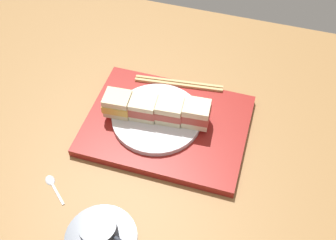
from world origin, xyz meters
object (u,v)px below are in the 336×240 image
(sandwich_farmost, at_px, (118,104))
(chopsticks_pair, at_px, (179,83))
(sandwich_inner_far, at_px, (144,107))
(coffee_cup, at_px, (100,233))
(sandwich_nearmost, at_px, (196,114))
(teaspoon, at_px, (52,183))
(sandwich_inner_near, at_px, (170,111))
(sandwich_plate, at_px, (157,118))

(sandwich_farmost, bearing_deg, chopsticks_pair, -128.74)
(sandwich_inner_far, relative_size, coffee_cup, 0.46)
(sandwich_nearmost, xyz_separation_m, coffee_cup, (0.11, 0.32, -0.04))
(sandwich_inner_far, distance_m, teaspoon, 0.27)
(sandwich_farmost, bearing_deg, sandwich_inner_near, -173.50)
(sandwich_nearmost, height_order, coffee_cup, sandwich_nearmost)
(sandwich_inner_far, height_order, teaspoon, sandwich_inner_far)
(sandwich_plate, relative_size, coffee_cup, 1.47)
(sandwich_inner_near, distance_m, teaspoon, 0.31)
(teaspoon, bearing_deg, coffee_cup, 150.65)
(teaspoon, bearing_deg, sandwich_farmost, -110.46)
(sandwich_plate, bearing_deg, coffee_cup, 86.42)
(coffee_cup, bearing_deg, sandwich_nearmost, -109.33)
(chopsticks_pair, relative_size, teaspoon, 3.11)
(sandwich_inner_far, bearing_deg, sandwich_inner_near, -173.50)
(sandwich_plate, distance_m, teaspoon, 0.28)
(chopsticks_pair, bearing_deg, sandwich_inner_near, 95.54)
(chopsticks_pair, bearing_deg, teaspoon, 61.51)
(coffee_cup, xyz_separation_m, teaspoon, (0.15, -0.09, -0.02))
(sandwich_plate, xyz_separation_m, coffee_cup, (0.02, 0.31, -0.00))
(coffee_cup, height_order, teaspoon, coffee_cup)
(sandwich_inner_far, relative_size, sandwich_farmost, 1.01)
(sandwich_nearmost, distance_m, sandwich_inner_near, 0.06)
(sandwich_farmost, xyz_separation_m, teaspoon, (0.08, 0.21, -0.06))
(teaspoon, bearing_deg, chopsticks_pair, -118.49)
(sandwich_nearmost, height_order, teaspoon, sandwich_nearmost)
(sandwich_plate, xyz_separation_m, teaspoon, (0.17, 0.22, -0.02))
(sandwich_farmost, distance_m, coffee_cup, 0.31)
(chopsticks_pair, bearing_deg, sandwich_farmost, 51.26)
(sandwich_inner_near, bearing_deg, sandwich_farmost, 6.50)
(sandwich_nearmost, bearing_deg, teaspoon, 41.42)
(sandwich_nearmost, distance_m, sandwich_inner_far, 0.12)
(sandwich_plate, relative_size, sandwich_inner_far, 3.19)
(sandwich_inner_near, bearing_deg, sandwich_nearmost, -173.50)
(sandwich_nearmost, relative_size, chopsticks_pair, 0.30)
(sandwich_nearmost, xyz_separation_m, chopsticks_pair, (0.07, -0.12, -0.04))
(sandwich_inner_near, relative_size, coffee_cup, 0.47)
(sandwich_plate, xyz_separation_m, sandwich_inner_near, (-0.03, -0.00, 0.03))
(sandwich_farmost, relative_size, coffee_cup, 0.46)
(sandwich_inner_near, xyz_separation_m, chopsticks_pair, (0.01, -0.12, -0.04))
(sandwich_inner_near, bearing_deg, sandwich_inner_far, 6.50)
(sandwich_inner_far, bearing_deg, coffee_cup, 92.18)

